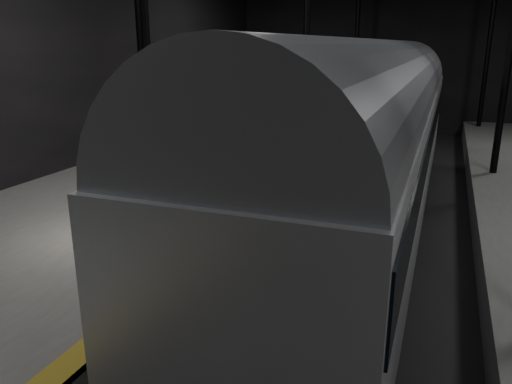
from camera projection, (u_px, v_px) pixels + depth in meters
The scene contains 6 objects.
ground at pixel (357, 263), 13.66m from camera, with size 44.00×44.00×0.00m, color black.
platform_left at pixel (125, 214), 16.06m from camera, with size 9.00×43.80×1.00m, color #525250.
tactile_strip at pixel (247, 215), 14.48m from camera, with size 0.50×43.80×0.01m, color olive.
track at pixel (357, 261), 13.64m from camera, with size 2.40×43.00×0.24m.
train at pixel (374, 136), 14.35m from camera, with size 3.22×21.55×5.76m.
woman at pixel (157, 174), 15.33m from camera, with size 0.69×0.45×1.88m, color #8E7357.
Camera 1 is at (1.84, -12.70, 5.79)m, focal length 35.00 mm.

